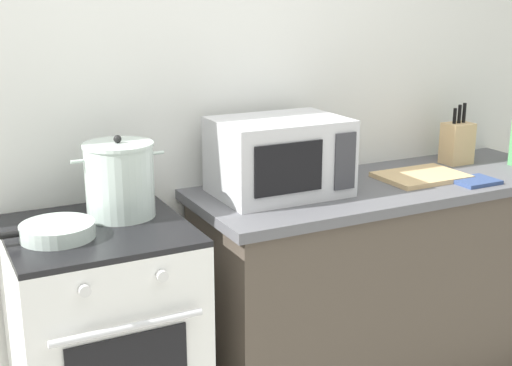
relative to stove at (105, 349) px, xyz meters
The scene contains 10 objects.
back_wall 1.09m from the stove, 29.72° to the left, with size 4.40×0.10×2.50m, color silver.
lower_cabinet_right 1.25m from the stove, ahead, with size 1.64×0.56×0.88m, color #4C4238.
countertop_right 1.33m from the stove, ahead, with size 1.70×0.60×0.04m, color #59595E.
stove is the anchor object (origin of this frame).
stock_pot 0.61m from the stove, 37.53° to the left, with size 0.33×0.25×0.29m.
frying_pan 0.51m from the stove, 163.16° to the right, with size 0.44×0.24×0.05m.
microwave 0.97m from the stove, ahead, with size 0.50×0.37×0.30m.
cutting_board 1.48m from the stove, ahead, with size 0.36×0.26×0.02m, color tan.
knife_block 1.82m from the stove, ahead, with size 0.13×0.10×0.28m.
oven_mitt 1.63m from the stove, ahead, with size 0.18×0.14×0.02m, color #33477A.
Camera 1 is at (-0.85, -1.58, 1.68)m, focal length 47.69 mm.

